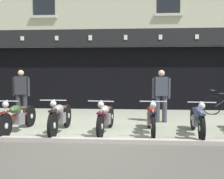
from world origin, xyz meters
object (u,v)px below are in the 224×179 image
(motorcycle_center, at_px, (106,117))
(motorcycle_right, at_px, (197,119))
(motorcycle_left, at_px, (18,116))
(salesman_left, at_px, (21,92))
(advert_board_near, at_px, (151,69))
(shopkeeper_center, at_px, (161,94))
(motorcycle_center_left, at_px, (60,116))
(motorcycle_center_right, at_px, (151,117))

(motorcycle_center, relative_size, motorcycle_right, 0.99)
(motorcycle_left, distance_m, salesman_left, 2.10)
(motorcycle_center, height_order, advert_board_near, advert_board_near)
(motorcycle_right, xyz_separation_m, shopkeeper_center, (-0.70, 1.62, 0.48))
(motorcycle_center_left, bearing_deg, motorcycle_center, -175.22)
(motorcycle_center_left, bearing_deg, motorcycle_right, 179.97)
(motorcycle_right, bearing_deg, motorcycle_center_left, 5.15)
(motorcycle_right, bearing_deg, motorcycle_center_right, -0.46)
(motorcycle_center_left, relative_size, motorcycle_center, 1.05)
(motorcycle_right, height_order, advert_board_near, advert_board_near)
(salesman_left, xyz_separation_m, shopkeeper_center, (4.59, -0.30, -0.00))
(motorcycle_center, height_order, salesman_left, salesman_left)
(motorcycle_center_right, relative_size, advert_board_near, 2.15)
(shopkeeper_center, xyz_separation_m, advert_board_near, (-0.11, 2.83, 0.78))
(motorcycle_center_left, height_order, shopkeeper_center, shopkeeper_center)
(motorcycle_right, relative_size, advert_board_near, 2.17)
(advert_board_near, bearing_deg, motorcycle_center_right, -94.11)
(motorcycle_center_left, distance_m, advert_board_near, 5.31)
(motorcycle_left, xyz_separation_m, motorcycle_right, (4.57, -0.01, 0.00))
(motorcycle_center_left, height_order, motorcycle_center, motorcycle_center_left)
(motorcycle_center, distance_m, motorcycle_center_right, 1.16)
(advert_board_near, bearing_deg, shopkeeper_center, -87.80)
(motorcycle_center, bearing_deg, motorcycle_right, -176.63)
(motorcycle_center_left, xyz_separation_m, motorcycle_center, (1.16, 0.10, -0.02))
(motorcycle_center_right, height_order, shopkeeper_center, shopkeeper_center)
(motorcycle_center_right, bearing_deg, advert_board_near, -93.67)
(motorcycle_left, relative_size, motorcycle_center, 1.02)
(shopkeeper_center, bearing_deg, motorcycle_left, 21.34)
(motorcycle_center_right, relative_size, motorcycle_right, 0.99)
(motorcycle_center, bearing_deg, salesman_left, -25.12)
(motorcycle_left, height_order, advert_board_near, advert_board_near)
(motorcycle_center, xyz_separation_m, motorcycle_right, (2.28, -0.10, 0.00))
(motorcycle_center, relative_size, advert_board_near, 2.15)
(motorcycle_center_right, distance_m, salesman_left, 4.57)
(motorcycle_left, height_order, salesman_left, salesman_left)
(motorcycle_center_left, bearing_deg, motorcycle_center_right, -177.32)
(motorcycle_center_right, relative_size, shopkeeper_center, 1.18)
(motorcycle_center_left, bearing_deg, shopkeeper_center, -149.43)
(motorcycle_center_right, height_order, advert_board_near, advert_board_near)
(salesman_left, height_order, advert_board_near, advert_board_near)
(motorcycle_center_right, bearing_deg, motorcycle_right, 174.70)
(motorcycle_center_right, bearing_deg, motorcycle_center, 0.90)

